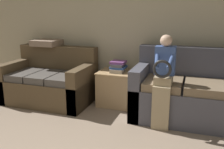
{
  "coord_description": "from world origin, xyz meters",
  "views": [
    {
      "loc": [
        1.16,
        -0.85,
        1.53
      ],
      "look_at": [
        0.23,
        1.92,
        0.78
      ],
      "focal_mm": 40.0,
      "sensor_mm": 36.0,
      "label": 1
    }
  ],
  "objects_px": {
    "book_stack": "(118,67)",
    "couch_main": "(203,96)",
    "child_left_seated": "(163,77)",
    "couch_side": "(50,83)",
    "throw_pillow": "(48,43)",
    "side_shelf": "(118,88)"
  },
  "relations": [
    {
      "from": "couch_main",
      "to": "side_shelf",
      "type": "bearing_deg",
      "value": 171.63
    },
    {
      "from": "couch_side",
      "to": "throw_pillow",
      "type": "xyz_separation_m",
      "value": [
        -0.2,
        0.3,
        0.65
      ]
    },
    {
      "from": "couch_main",
      "to": "throw_pillow",
      "type": "bearing_deg",
      "value": 173.64
    },
    {
      "from": "side_shelf",
      "to": "throw_pillow",
      "type": "distance_m",
      "value": 1.52
    },
    {
      "from": "throw_pillow",
      "to": "couch_side",
      "type": "bearing_deg",
      "value": -56.23
    },
    {
      "from": "book_stack",
      "to": "couch_main",
      "type": "bearing_deg",
      "value": -8.28
    },
    {
      "from": "book_stack",
      "to": "throw_pillow",
      "type": "bearing_deg",
      "value": 175.51
    },
    {
      "from": "side_shelf",
      "to": "book_stack",
      "type": "relative_size",
      "value": 2.08
    },
    {
      "from": "couch_side",
      "to": "child_left_seated",
      "type": "relative_size",
      "value": 1.19
    },
    {
      "from": "couch_main",
      "to": "throw_pillow",
      "type": "height_order",
      "value": "throw_pillow"
    },
    {
      "from": "throw_pillow",
      "to": "side_shelf",
      "type": "bearing_deg",
      "value": -4.38
    },
    {
      "from": "child_left_seated",
      "to": "side_shelf",
      "type": "height_order",
      "value": "child_left_seated"
    },
    {
      "from": "couch_main",
      "to": "child_left_seated",
      "type": "relative_size",
      "value": 1.59
    },
    {
      "from": "couch_main",
      "to": "child_left_seated",
      "type": "bearing_deg",
      "value": -145.1
    },
    {
      "from": "couch_main",
      "to": "throw_pillow",
      "type": "relative_size",
      "value": 4.29
    },
    {
      "from": "couch_main",
      "to": "child_left_seated",
      "type": "xyz_separation_m",
      "value": [
        -0.52,
        -0.37,
        0.32
      ]
    },
    {
      "from": "child_left_seated",
      "to": "throw_pillow",
      "type": "relative_size",
      "value": 2.69
    },
    {
      "from": "couch_side",
      "to": "book_stack",
      "type": "distance_m",
      "value": 1.22
    },
    {
      "from": "book_stack",
      "to": "throw_pillow",
      "type": "distance_m",
      "value": 1.41
    },
    {
      "from": "side_shelf",
      "to": "book_stack",
      "type": "xyz_separation_m",
      "value": [
        0.01,
        -0.0,
        0.36
      ]
    },
    {
      "from": "child_left_seated",
      "to": "book_stack",
      "type": "bearing_deg",
      "value": 144.89
    },
    {
      "from": "couch_side",
      "to": "side_shelf",
      "type": "bearing_deg",
      "value": 9.75
    }
  ]
}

